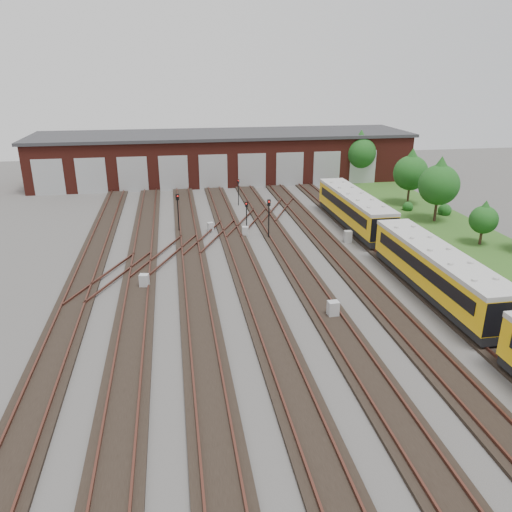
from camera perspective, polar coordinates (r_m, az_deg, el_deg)
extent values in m
plane|color=#403E3C|center=(33.47, 3.73, -5.24)|extent=(120.00, 120.00, 0.00)
cube|color=black|center=(33.38, -20.54, -6.53)|extent=(2.40, 70.00, 0.18)
cube|color=#512A20|center=(33.46, -21.79, -6.32)|extent=(0.10, 70.00, 0.15)
cube|color=#512A20|center=(33.17, -19.36, -6.23)|extent=(0.10, 70.00, 0.15)
cube|color=black|center=(32.79, -13.65, -6.23)|extent=(2.40, 70.00, 0.18)
cube|color=#512A20|center=(32.79, -14.93, -6.04)|extent=(0.10, 70.00, 0.15)
cube|color=#512A20|center=(32.66, -12.42, -5.91)|extent=(0.10, 70.00, 0.15)
cube|color=black|center=(32.68, -6.62, -5.84)|extent=(2.40, 70.00, 0.18)
cube|color=#512A20|center=(32.59, -7.90, -5.66)|extent=(0.10, 70.00, 0.15)
cube|color=#512A20|center=(32.64, -5.37, -5.50)|extent=(0.10, 70.00, 0.15)
cube|color=black|center=(33.07, 0.34, -5.36)|extent=(2.40, 70.00, 0.18)
cube|color=#512A20|center=(32.89, -0.90, -5.19)|extent=(0.10, 70.00, 0.15)
cube|color=#512A20|center=(33.11, 1.57, -5.01)|extent=(0.10, 70.00, 0.15)
cube|color=black|center=(33.92, 7.03, -4.83)|extent=(2.40, 70.00, 0.18)
cube|color=#512A20|center=(33.66, 5.87, -4.67)|extent=(0.10, 70.00, 0.15)
cube|color=#512A20|center=(34.05, 8.21, -4.48)|extent=(0.10, 70.00, 0.15)
cube|color=black|center=(35.21, 13.31, -4.27)|extent=(2.40, 70.00, 0.18)
cube|color=#512A20|center=(34.88, 12.24, -4.12)|extent=(0.10, 70.00, 0.15)
cube|color=#512A20|center=(35.41, 14.41, -3.92)|extent=(0.10, 70.00, 0.15)
cube|color=black|center=(36.88, 19.07, -3.71)|extent=(2.40, 70.00, 0.18)
cube|color=#512A20|center=(36.49, 18.11, -3.57)|extent=(0.10, 70.00, 0.15)
cube|color=#512A20|center=(37.16, 20.08, -3.38)|extent=(0.10, 70.00, 0.15)
cube|color=black|center=(38.90, 24.28, -3.17)|extent=(2.40, 70.00, 0.18)
cube|color=#512A20|center=(38.46, 23.42, -3.04)|extent=(0.10, 70.00, 0.15)
cube|color=#512A20|center=(39.24, 25.19, -2.85)|extent=(0.10, 70.00, 0.15)
cube|color=#512A20|center=(41.81, -10.17, 0.27)|extent=(5.40, 9.62, 0.15)
cube|color=#512A20|center=(45.69, -5.16, 2.29)|extent=(5.40, 9.62, 0.15)
cube|color=#512A20|center=(49.90, -0.95, 3.97)|extent=(5.40, 9.62, 0.15)
cube|color=#512A20|center=(38.38, -16.14, -2.14)|extent=(5.40, 9.62, 0.15)
cube|color=#512A20|center=(54.38, 2.60, 5.36)|extent=(5.40, 9.62, 0.15)
cube|color=#521B14|center=(70.59, -3.71, 11.18)|extent=(50.00, 12.00, 6.00)
cube|color=#2F2F32|center=(70.14, -3.77, 13.72)|extent=(51.00, 12.50, 0.40)
cube|color=#A4A7A9|center=(66.14, -22.62, 8.30)|extent=(3.60, 0.12, 4.40)
cube|color=#A4A7A9|center=(65.20, -18.31, 8.68)|extent=(3.60, 0.12, 4.40)
cube|color=#A4A7A9|center=(64.63, -13.88, 9.03)|extent=(3.60, 0.12, 4.40)
cube|color=#A4A7A9|center=(64.45, -9.40, 9.32)|extent=(3.60, 0.12, 4.40)
cube|color=#A4A7A9|center=(64.65, -4.91, 9.55)|extent=(3.60, 0.12, 4.40)
cube|color=#A4A7A9|center=(65.24, -0.47, 9.73)|extent=(3.60, 0.12, 4.40)
cube|color=#A4A7A9|center=(66.20, 3.87, 9.84)|extent=(3.60, 0.12, 4.40)
cube|color=#A4A7A9|center=(67.52, 8.07, 9.90)|extent=(3.60, 0.12, 4.40)
cube|color=#A4A7A9|center=(69.17, 12.09, 9.91)|extent=(3.60, 0.12, 4.40)
cube|color=#26511B|center=(49.36, 22.95, 1.82)|extent=(8.00, 55.00, 0.05)
cube|color=black|center=(36.11, 19.70, -3.40)|extent=(2.33, 14.52, 0.58)
cube|color=#E9B70C|center=(35.60, 19.96, -1.41)|extent=(2.62, 14.52, 2.13)
cube|color=#B3B3AF|center=(35.19, 20.19, 0.42)|extent=(2.71, 14.53, 0.29)
cube|color=black|center=(34.91, 18.18, -1.19)|extent=(0.15, 12.77, 0.82)
cube|color=black|center=(36.16, 21.76, -0.90)|extent=(0.15, 12.77, 0.82)
cube|color=black|center=(49.73, 11.03, 3.96)|extent=(2.33, 14.52, 0.58)
cube|color=#E9B70C|center=(49.36, 11.13, 5.47)|extent=(2.62, 14.52, 2.13)
cube|color=#B3B3AF|center=(49.07, 11.23, 6.83)|extent=(2.71, 14.53, 0.29)
cube|color=black|center=(48.86, 9.75, 5.70)|extent=(0.15, 12.77, 0.82)
cube|color=black|center=(49.77, 12.53, 5.77)|extent=(0.15, 12.77, 0.82)
cylinder|color=black|center=(47.55, -8.86, 4.51)|extent=(0.11, 0.11, 3.13)
cube|color=black|center=(47.07, -8.99, 6.67)|extent=(0.32, 0.25, 0.56)
sphere|color=red|center=(46.94, -8.99, 6.77)|extent=(0.14, 0.14, 0.14)
cylinder|color=black|center=(45.07, 1.47, 3.85)|extent=(0.11, 0.11, 3.12)
cube|color=black|center=(44.57, 1.49, 6.12)|extent=(0.28, 0.17, 0.56)
sphere|color=red|center=(44.43, 1.52, 6.22)|extent=(0.13, 0.13, 0.13)
cylinder|color=black|center=(56.67, -2.02, 7.06)|extent=(0.09, 0.09, 2.53)
cube|color=black|center=(56.34, -2.04, 8.53)|extent=(0.24, 0.16, 0.46)
sphere|color=red|center=(56.23, -2.03, 8.60)|extent=(0.11, 0.11, 0.11)
cylinder|color=black|center=(46.03, -1.08, 3.97)|extent=(0.10, 0.10, 2.74)
cube|color=black|center=(45.59, -1.10, 5.91)|extent=(0.27, 0.22, 0.48)
sphere|color=red|center=(45.47, -1.08, 6.00)|extent=(0.11, 0.11, 0.11)
cube|color=#A9ACAE|center=(36.06, -12.65, -2.84)|extent=(0.72, 0.64, 1.05)
cube|color=#A9ACAE|center=(47.72, -5.24, 3.33)|extent=(0.61, 0.54, 0.88)
cube|color=#A9ACAE|center=(31.53, 8.79, -6.07)|extent=(0.69, 0.59, 1.09)
cube|color=#A9ACAE|center=(46.03, -1.23, 2.80)|extent=(0.66, 0.59, 0.95)
cube|color=#A9ACAE|center=(45.24, 10.46, 2.20)|extent=(0.67, 0.57, 1.06)
cylinder|color=#372318|center=(70.03, 11.63, 9.14)|extent=(0.26, 0.26, 2.18)
sphere|color=#154A15|center=(69.53, 11.81, 11.48)|extent=(4.23, 4.23, 4.23)
cone|color=#154A15|center=(69.31, 11.90, 12.72)|extent=(3.63, 3.63, 3.02)
cylinder|color=#372318|center=(53.68, 19.82, 4.79)|extent=(0.27, 0.27, 2.05)
sphere|color=#154A15|center=(53.05, 20.17, 7.63)|extent=(3.99, 3.99, 3.99)
cone|color=#154A15|center=(52.78, 20.36, 9.14)|extent=(3.42, 3.42, 2.85)
cylinder|color=#372318|center=(59.57, 17.00, 6.57)|extent=(0.25, 0.25, 1.98)
sphere|color=#154A15|center=(59.03, 17.27, 9.05)|extent=(3.85, 3.85, 3.85)
cone|color=#154A15|center=(58.79, 17.41, 10.36)|extent=(3.30, 3.30, 2.75)
cylinder|color=#372318|center=(48.08, 24.28, 1.90)|extent=(0.23, 0.23, 1.25)
sphere|color=#154A15|center=(47.62, 24.57, 3.79)|extent=(2.43, 2.43, 2.43)
cone|color=#154A15|center=(47.40, 24.73, 4.80)|extent=(2.08, 2.08, 1.74)
sphere|color=#154A15|center=(57.08, 16.97, 5.55)|extent=(1.15, 1.15, 1.15)
sphere|color=#154A15|center=(56.61, 20.79, 5.10)|extent=(1.38, 1.38, 1.38)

